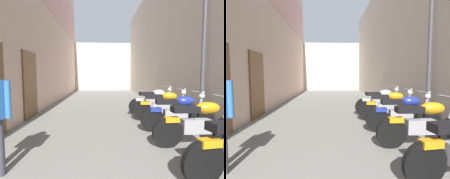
% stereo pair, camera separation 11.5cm
% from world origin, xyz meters
% --- Properties ---
extents(ground_plane, '(34.68, 34.68, 0.00)m').
position_xyz_m(ground_plane, '(0.00, 7.34, 0.00)').
color(ground_plane, slate).
extents(building_left, '(0.45, 18.68, 8.03)m').
position_xyz_m(building_left, '(-2.82, 9.29, 4.04)').
color(building_left, beige).
rests_on(building_left, ground).
extents(building_right, '(0.45, 18.68, 6.47)m').
position_xyz_m(building_right, '(2.83, 9.34, 3.24)').
color(building_right, beige).
rests_on(building_right, ground).
extents(building_far_end, '(8.25, 2.00, 4.46)m').
position_xyz_m(building_far_end, '(0.00, 19.68, 2.23)').
color(building_far_end, beige).
rests_on(building_far_end, ground).
extents(motorcycle_fifth, '(1.85, 0.58, 1.04)m').
position_xyz_m(motorcycle_fifth, '(1.69, 5.01, 0.50)').
color(motorcycle_fifth, black).
rests_on(motorcycle_fifth, ground).
extents(motorcycle_sixth, '(1.85, 0.58, 1.04)m').
position_xyz_m(motorcycle_sixth, '(1.69, 5.97, 0.50)').
color(motorcycle_sixth, black).
rests_on(motorcycle_sixth, ground).
extents(motorcycle_seventh, '(1.83, 0.58, 1.04)m').
position_xyz_m(motorcycle_seventh, '(1.69, 7.00, 0.50)').
color(motorcycle_seventh, black).
rests_on(motorcycle_seventh, ground).
extents(motorcycle_eighth, '(1.85, 0.58, 1.04)m').
position_xyz_m(motorcycle_eighth, '(1.69, 7.95, 0.50)').
color(motorcycle_eighth, black).
rests_on(motorcycle_eighth, ground).
extents(street_lamp, '(0.79, 0.18, 5.03)m').
position_xyz_m(street_lamp, '(2.39, 6.28, 2.92)').
color(street_lamp, '#47474C').
rests_on(street_lamp, ground).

